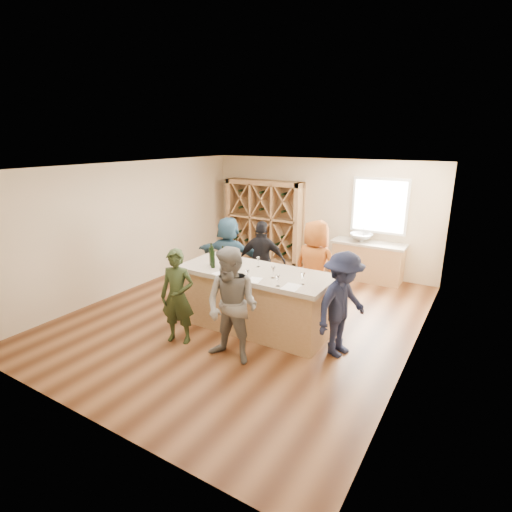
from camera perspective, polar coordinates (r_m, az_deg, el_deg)
The scene contains 35 objects.
floor at distance 7.81m, azimuth -1.40°, elevation -8.72°, with size 6.00×7.00×0.10m, color brown.
ceiling at distance 7.07m, azimuth -1.57°, elevation 13.03°, with size 6.00×7.00×0.10m, color white.
wall_back at distance 10.40m, azimuth 9.15°, elevation 5.93°, with size 6.00×0.10×2.80m, color beige.
wall_front at distance 4.88m, azimuth -24.73°, elevation -7.83°, with size 6.00×0.10×2.80m, color beige.
wall_left at distance 9.27m, azimuth -17.62°, elevation 4.06°, with size 0.10×7.00×2.80m, color beige.
wall_right at distance 6.29m, azimuth 22.68°, elevation -2.24°, with size 0.10×7.00×2.80m, color beige.
window_frame at distance 9.82m, azimuth 17.24°, elevation 6.84°, with size 1.30×0.06×1.30m, color white.
window_pane at distance 9.78m, azimuth 17.19°, elevation 6.81°, with size 1.18×0.01×1.18m, color white.
wine_rack at distance 10.86m, azimuth 1.15°, elevation 4.97°, with size 2.20×0.45×2.20m, color #AA8051.
back_counter_base at distance 9.88m, azimuth 15.64°, elevation -0.85°, with size 1.60×0.58×0.86m, color #AA8051.
back_counter_top at distance 9.76m, azimuth 15.85°, elevation 1.73°, with size 1.70×0.62×0.06m, color #B2A692.
sink at distance 9.78m, azimuth 14.78°, elevation 2.59°, with size 0.54×0.54×0.19m, color silver.
faucet at distance 9.94m, azimuth 15.11°, elevation 3.12°, with size 0.02×0.02×0.30m, color silver.
tasting_counter_base at distance 7.11m, azimuth -0.16°, elevation -6.50°, with size 2.60×1.00×1.00m, color #AA8051.
tasting_counter_top at distance 6.92m, azimuth -0.16°, elevation -2.39°, with size 2.72×1.12×0.08m, color #B2A692.
wine_bottle_a at distance 7.18m, azimuth -6.38°, elevation -0.05°, with size 0.08×0.08×0.33m, color black.
wine_bottle_b at distance 7.04m, azimuth -6.20°, elevation -0.44°, with size 0.08×0.08×0.32m, color black.
wine_bottle_c at distance 7.07m, azimuth -4.74°, elevation -0.40°, with size 0.07×0.07×0.30m, color black.
wine_bottle_d at distance 6.89m, azimuth -4.37°, elevation -0.94°, with size 0.07×0.07×0.28m, color black.
wine_bottle_e at distance 6.88m, azimuth -2.94°, elevation -0.70°, with size 0.08×0.08×0.33m, color black.
wine_glass_a at distance 6.71m, azimuth -4.46°, elevation -1.83°, with size 0.07×0.07×0.19m, color white.
wine_glass_b at distance 6.41m, azimuth -1.21°, elevation -2.78°, with size 0.06×0.06×0.17m, color white.
wine_glass_c at distance 6.17m, azimuth 3.15°, elevation -3.55°, with size 0.07×0.07×0.18m, color white.
wine_glass_d at distance 6.52m, azimuth 2.47°, elevation -2.32°, with size 0.07×0.07×0.20m, color white.
wine_glass_e at distance 6.27m, azimuth 6.70°, elevation -3.22°, with size 0.07×0.07×0.20m, color white.
tasting_menu_a at distance 6.79m, azimuth -4.89°, elevation -2.45°, with size 0.21×0.29×0.00m, color white.
tasting_menu_b at distance 6.45m, azimuth -0.20°, elevation -3.44°, with size 0.20×0.27×0.00m, color white.
tasting_menu_c at distance 6.17m, azimuth 5.05°, elevation -4.44°, with size 0.24×0.33×0.00m, color white.
person_near_left at distance 6.67m, azimuth -11.15°, elevation -5.70°, with size 0.58×0.42×1.59m, color #263319.
person_near_right at distance 5.96m, azimuth -3.44°, elevation -7.16°, with size 0.87×0.48×1.78m, color slate.
person_server at distance 6.28m, azimuth 12.21°, elevation -6.80°, with size 1.08×0.50×1.67m, color #191E38.
person_far_mid at distance 8.19m, azimuth 0.89°, elevation -0.79°, with size 0.99×0.51×1.68m, color black.
person_far_right at distance 7.66m, azimuth 8.41°, elevation -1.65°, with size 0.89×0.58×1.83m, color #994C19.
person_far_left at distance 8.60m, azimuth -3.92°, elevation 0.07°, with size 1.57×0.57×1.70m, color #335972.
wine_glass_f at distance 7.06m, azimuth 0.33°, elevation -0.87°, with size 0.07×0.07×0.18m, color white.
Camera 1 is at (3.81, -5.94, 3.30)m, focal length 28.00 mm.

